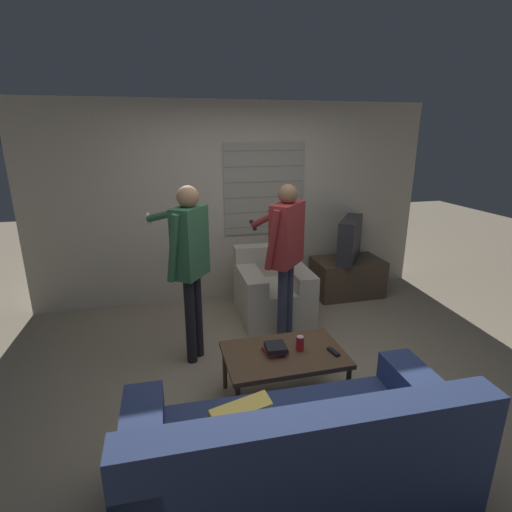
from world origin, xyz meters
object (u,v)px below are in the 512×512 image
Objects in this scene: spare_remote at (333,352)px; tv at (350,239)px; couch_blue at (298,458)px; book_stack at (275,349)px; armchair_beige at (272,290)px; coffee_table at (284,357)px; person_left_standing at (189,255)px; soda_can at (300,343)px; person_right_standing at (286,244)px.

tv is at bearing 49.03° from spare_remote.
couch_blue reaches higher than book_stack.
armchair_beige reaches higher than coffee_table.
person_left_standing reaches higher than couch_blue.
couch_blue is 2.80× the size of tv.
person_left_standing is 13.70× the size of soda_can.
tv reaches higher than book_stack.
person_left_standing is (-2.23, -1.12, 0.29)m from tv.
person_left_standing is 1.02× the size of person_right_standing.
person_right_standing is at bearing -43.47° from person_left_standing.
book_stack is at bearing 177.03° from soda_can.
soda_can is at bearing 70.82° from couch_blue.
book_stack is (0.16, 0.97, 0.16)m from couch_blue.
armchair_beige is 1.71m from spare_remote.
coffee_table is at bearing -104.59° from person_left_standing.
person_right_standing is (0.56, 1.96, 0.75)m from couch_blue.
coffee_table is 0.17m from soda_can.
tv reaches higher than coffee_table.
coffee_table is 7.79× the size of soda_can.
coffee_table is 0.57× the size of person_left_standing.
person_right_standing reaches higher than couch_blue.
book_stack is 0.21m from soda_can.
couch_blue reaches higher than armchair_beige.
spare_remote is at bearing -15.70° from coffee_table.
couch_blue is 1.18× the size of person_left_standing.
coffee_table is 4.86× the size of book_stack.
person_left_standing reaches higher than coffee_table.
couch_blue reaches higher than soda_can.
coffee_table is (-0.38, -1.60, 0.08)m from armchair_beige.
couch_blue reaches higher than spare_remote.
spare_remote is at bearing 55.63° from couch_blue.
book_stack is (0.59, -0.82, -0.60)m from person_left_standing.
book_stack is at bearing 166.79° from coffee_table.
person_left_standing is 1.55m from spare_remote.
person_left_standing is (-0.43, 1.79, 0.77)m from couch_blue.
tv is 5.79× the size of soda_can.
couch_blue is at bearing 77.87° from armchair_beige.
soda_can is (-0.20, -1.00, -0.57)m from person_right_standing.
spare_remote is at bearing -94.97° from person_left_standing.
book_stack is at bearing 75.36° from armchair_beige.
book_stack is 1.49× the size of spare_remote.
soda_can reaches higher than spare_remote.
book_stack is at bearing -159.77° from person_right_standing.
armchair_beige is 4.49× the size of book_stack.
soda_can is (-0.24, -1.59, 0.18)m from armchair_beige.
tv is at bearing 60.07° from couch_blue.
person_left_standing reaches higher than person_right_standing.
person_right_standing reaches higher than book_stack.
person_right_standing is (1.00, 0.16, -0.01)m from person_left_standing.
person_right_standing reaches higher than tv.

